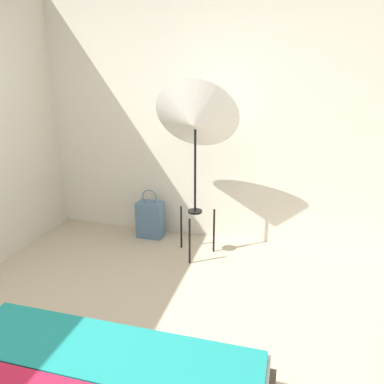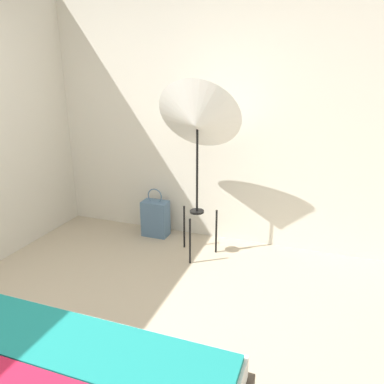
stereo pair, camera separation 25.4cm
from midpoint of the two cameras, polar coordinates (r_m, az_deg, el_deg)
wall_back at (r=3.96m, az=1.73°, el=11.29°), size 8.00×0.05×2.60m
photo_umbrella at (r=3.43m, az=2.98°, el=10.65°), size 0.78×0.56×1.71m
tote_bag at (r=4.17m, az=-3.84°, el=-4.01°), size 0.28×0.18×0.55m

